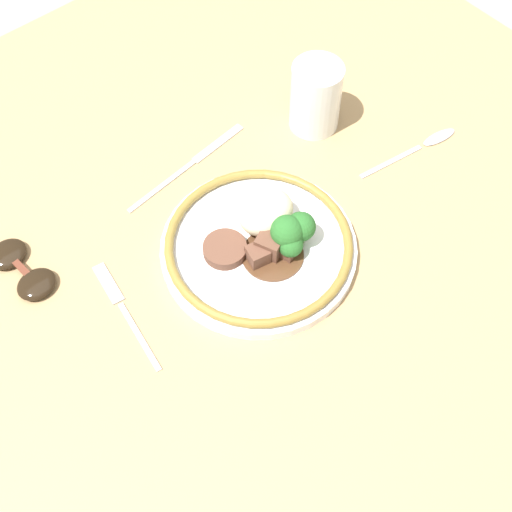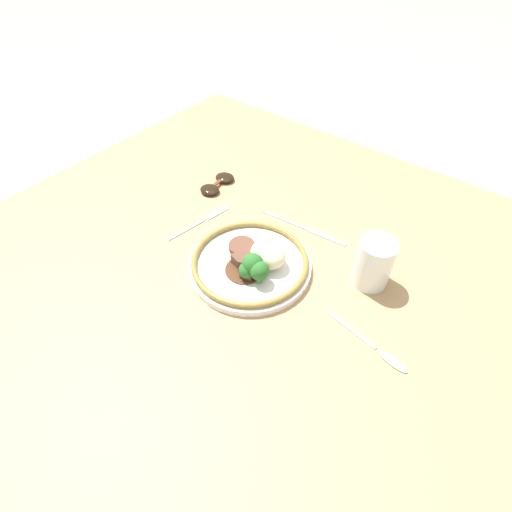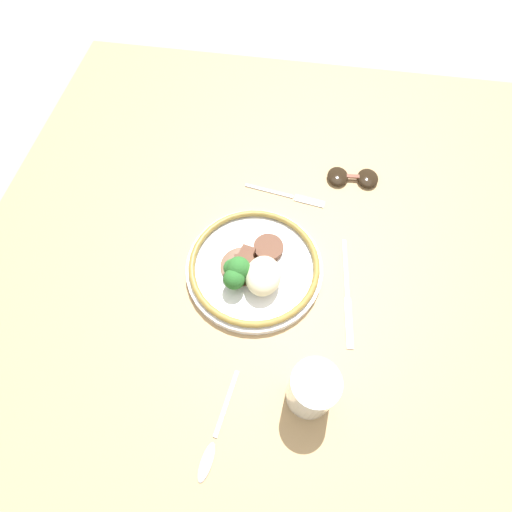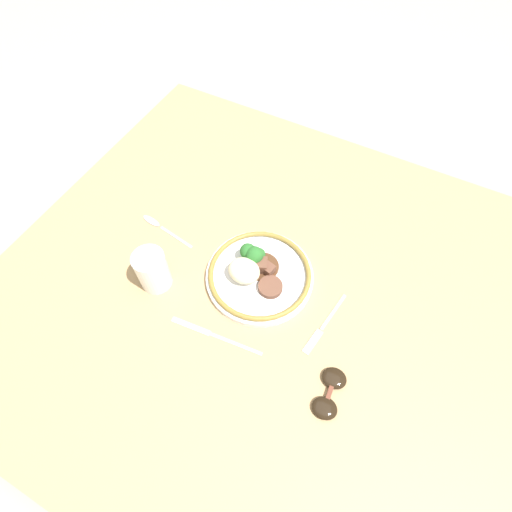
% 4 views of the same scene
% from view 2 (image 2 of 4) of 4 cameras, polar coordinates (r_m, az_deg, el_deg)
% --- Properties ---
extents(ground_plane, '(8.00, 8.00, 0.00)m').
position_cam_2_polar(ground_plane, '(0.88, -0.74, -2.54)').
color(ground_plane, tan).
extents(dining_table, '(1.22, 1.14, 0.05)m').
position_cam_2_polar(dining_table, '(0.87, -0.75, -1.51)').
color(dining_table, tan).
rests_on(dining_table, ground).
extents(plate, '(0.25, 0.25, 0.07)m').
position_cam_2_polar(plate, '(0.82, -0.57, -0.93)').
color(plate, white).
rests_on(plate, dining_table).
extents(juice_glass, '(0.07, 0.07, 0.10)m').
position_cam_2_polar(juice_glass, '(0.81, 16.39, -1.24)').
color(juice_glass, orange).
rests_on(juice_glass, dining_table).
extents(fork, '(0.04, 0.17, 0.00)m').
position_cam_2_polar(fork, '(0.95, -7.45, 5.12)').
color(fork, '#ADADB2').
rests_on(fork, dining_table).
extents(knife, '(0.22, 0.03, 0.00)m').
position_cam_2_polar(knife, '(0.93, 7.19, 3.90)').
color(knife, '#ADADB2').
rests_on(knife, dining_table).
extents(spoon, '(0.17, 0.04, 0.01)m').
position_cam_2_polar(spoon, '(0.74, 17.61, -13.13)').
color(spoon, '#ADADB2').
rests_on(spoon, dining_table).
extents(sunglasses, '(0.06, 0.11, 0.02)m').
position_cam_2_polar(sunglasses, '(1.05, -5.54, 10.26)').
color(sunglasses, black).
rests_on(sunglasses, dining_table).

